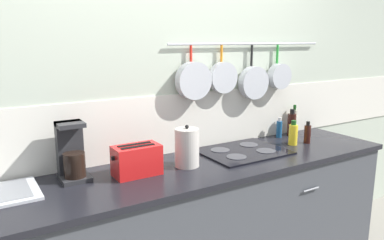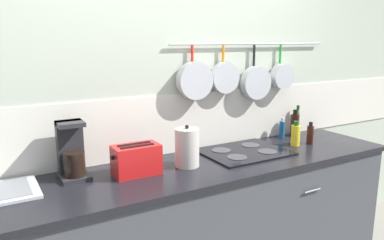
{
  "view_description": "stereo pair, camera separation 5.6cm",
  "coord_description": "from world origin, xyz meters",
  "px_view_note": "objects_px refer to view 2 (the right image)",
  "views": [
    {
      "loc": [
        -1.14,
        -1.86,
        1.7
      ],
      "look_at": [
        0.0,
        0.0,
        1.23
      ],
      "focal_mm": 35.0,
      "sensor_mm": 36.0,
      "label": 1
    },
    {
      "loc": [
        -1.09,
        -1.89,
        1.7
      ],
      "look_at": [
        0.0,
        0.0,
        1.23
      ],
      "focal_mm": 35.0,
      "sensor_mm": 36.0,
      "label": 2
    }
  ],
  "objects_px": {
    "bottle_cooking_wine": "(295,124)",
    "bottle_sesame_oil": "(297,121)",
    "bottle_vinegar": "(310,134)",
    "kettle": "(187,147)",
    "coffee_maker": "(72,154)",
    "bottle_olive_oil": "(296,135)",
    "bottle_hot_sauce": "(282,129)",
    "toaster": "(136,160)"
  },
  "relations": [
    {
      "from": "bottle_cooking_wine",
      "to": "bottle_sesame_oil",
      "type": "height_order",
      "value": "bottle_sesame_oil"
    },
    {
      "from": "bottle_vinegar",
      "to": "bottle_sesame_oil",
      "type": "distance_m",
      "value": 0.3
    },
    {
      "from": "kettle",
      "to": "bottle_cooking_wine",
      "type": "height_order",
      "value": "kettle"
    },
    {
      "from": "coffee_maker",
      "to": "bottle_vinegar",
      "type": "xyz_separation_m",
      "value": [
        1.69,
        -0.18,
        -0.06
      ]
    },
    {
      "from": "kettle",
      "to": "bottle_cooking_wine",
      "type": "distance_m",
      "value": 1.13
    },
    {
      "from": "coffee_maker",
      "to": "bottle_olive_oil",
      "type": "xyz_separation_m",
      "value": [
        1.57,
        -0.16,
        -0.05
      ]
    },
    {
      "from": "bottle_hot_sauce",
      "to": "bottle_olive_oil",
      "type": "bearing_deg",
      "value": -107.55
    },
    {
      "from": "coffee_maker",
      "to": "bottle_sesame_oil",
      "type": "bearing_deg",
      "value": 2.83
    },
    {
      "from": "bottle_olive_oil",
      "to": "toaster",
      "type": "bearing_deg",
      "value": 179.23
    },
    {
      "from": "bottle_olive_oil",
      "to": "bottle_sesame_oil",
      "type": "xyz_separation_m",
      "value": [
        0.26,
        0.25,
        0.02
      ]
    },
    {
      "from": "kettle",
      "to": "bottle_olive_oil",
      "type": "distance_m",
      "value": 0.92
    },
    {
      "from": "kettle",
      "to": "bottle_olive_oil",
      "type": "relative_size",
      "value": 1.42
    },
    {
      "from": "kettle",
      "to": "bottle_cooking_wine",
      "type": "bearing_deg",
      "value": 10.5
    },
    {
      "from": "bottle_hot_sauce",
      "to": "bottle_vinegar",
      "type": "distance_m",
      "value": 0.24
    },
    {
      "from": "bottle_vinegar",
      "to": "bottle_cooking_wine",
      "type": "relative_size",
      "value": 0.77
    },
    {
      "from": "kettle",
      "to": "bottle_vinegar",
      "type": "bearing_deg",
      "value": -1.27
    },
    {
      "from": "kettle",
      "to": "bottle_vinegar",
      "type": "relative_size",
      "value": 1.56
    },
    {
      "from": "coffee_maker",
      "to": "bottle_hot_sauce",
      "type": "relative_size",
      "value": 2.0
    },
    {
      "from": "toaster",
      "to": "bottle_hot_sauce",
      "type": "xyz_separation_m",
      "value": [
        1.31,
        0.2,
        -0.02
      ]
    },
    {
      "from": "bottle_vinegar",
      "to": "bottle_cooking_wine",
      "type": "distance_m",
      "value": 0.24
    },
    {
      "from": "bottle_cooking_wine",
      "to": "toaster",
      "type": "bearing_deg",
      "value": -172.51
    },
    {
      "from": "bottle_hot_sauce",
      "to": "bottle_sesame_oil",
      "type": "height_order",
      "value": "bottle_sesame_oil"
    },
    {
      "from": "bottle_sesame_oil",
      "to": "bottle_vinegar",
      "type": "bearing_deg",
      "value": -117.21
    },
    {
      "from": "bottle_olive_oil",
      "to": "bottle_sesame_oil",
      "type": "bearing_deg",
      "value": 42.85
    },
    {
      "from": "bottle_hot_sauce",
      "to": "bottle_cooking_wine",
      "type": "xyz_separation_m",
      "value": [
        0.13,
        -0.01,
        0.02
      ]
    },
    {
      "from": "toaster",
      "to": "bottle_olive_oil",
      "type": "xyz_separation_m",
      "value": [
        1.24,
        -0.02,
        -0.01
      ]
    },
    {
      "from": "kettle",
      "to": "bottle_hot_sauce",
      "type": "relative_size",
      "value": 1.61
    },
    {
      "from": "bottle_vinegar",
      "to": "kettle",
      "type": "bearing_deg",
      "value": 178.73
    },
    {
      "from": "bottle_hot_sauce",
      "to": "bottle_vinegar",
      "type": "relative_size",
      "value": 0.97
    },
    {
      "from": "toaster",
      "to": "bottle_hot_sauce",
      "type": "distance_m",
      "value": 1.32
    },
    {
      "from": "coffee_maker",
      "to": "bottle_hot_sauce",
      "type": "bearing_deg",
      "value": 2.01
    },
    {
      "from": "bottle_hot_sauce",
      "to": "bottle_sesame_oil",
      "type": "bearing_deg",
      "value": 9.52
    },
    {
      "from": "coffee_maker",
      "to": "toaster",
      "type": "relative_size",
      "value": 1.15
    },
    {
      "from": "bottle_hot_sauce",
      "to": "bottle_vinegar",
      "type": "bearing_deg",
      "value": -75.92
    },
    {
      "from": "bottle_vinegar",
      "to": "bottle_hot_sauce",
      "type": "bearing_deg",
      "value": 104.08
    },
    {
      "from": "coffee_maker",
      "to": "bottle_hot_sauce",
      "type": "height_order",
      "value": "coffee_maker"
    },
    {
      "from": "coffee_maker",
      "to": "bottle_cooking_wine",
      "type": "xyz_separation_m",
      "value": [
        1.76,
        0.05,
        -0.04
      ]
    },
    {
      "from": "bottle_sesame_oil",
      "to": "kettle",
      "type": "bearing_deg",
      "value": -168.22
    },
    {
      "from": "toaster",
      "to": "bottle_olive_oil",
      "type": "distance_m",
      "value": 1.24
    },
    {
      "from": "bottle_olive_oil",
      "to": "bottle_cooking_wine",
      "type": "bearing_deg",
      "value": 46.24
    },
    {
      "from": "coffee_maker",
      "to": "toaster",
      "type": "bearing_deg",
      "value": -22.85
    },
    {
      "from": "bottle_hot_sauce",
      "to": "bottle_cooking_wine",
      "type": "distance_m",
      "value": 0.13
    }
  ]
}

